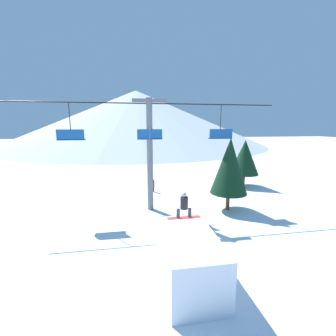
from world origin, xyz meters
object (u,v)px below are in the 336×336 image
object	(u,v)px
snowboarder	(184,206)
snow_ramp	(188,258)
pine_tree_near	(230,166)
distant_skier	(153,185)

from	to	relation	value
snowboarder	snow_ramp	bearing A→B (deg)	-97.00
snow_ramp	snowboarder	distance (m)	2.38
pine_tree_near	snowboarder	bearing A→B (deg)	-130.39
snow_ramp	pine_tree_near	size ratio (longest dim) A/B	0.74
snowboarder	distant_skier	bearing A→B (deg)	91.67
snowboarder	distant_skier	world-z (taller)	snowboarder
pine_tree_near	snow_ramp	bearing A→B (deg)	-124.33
snowboarder	pine_tree_near	bearing A→B (deg)	49.61
pine_tree_near	distant_skier	size ratio (longest dim) A/B	4.48
snowboarder	pine_tree_near	distance (m)	7.50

